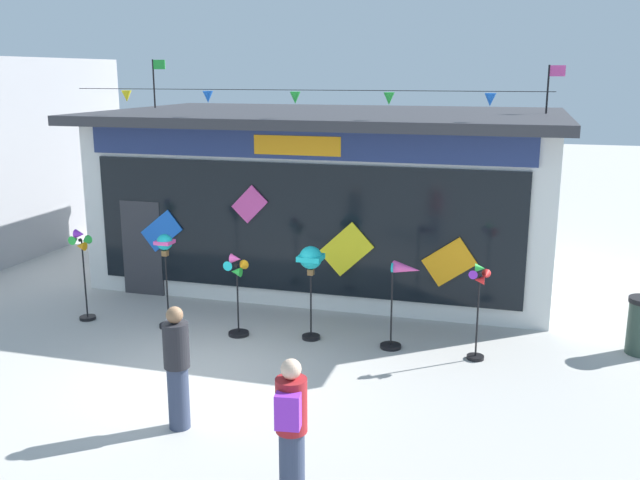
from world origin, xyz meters
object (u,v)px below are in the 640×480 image
(wind_spinner_left, at_px, (166,260))
(person_near_camera, at_px, (177,367))
(wind_spinner_right, at_px, (402,290))
(wind_spinner_center_left, at_px, (237,285))
(wind_spinner_far_right, at_px, (478,299))
(wind_spinner_far_left, at_px, (82,258))
(kite_shop_building, at_px, (335,193))
(wind_spinner_center_right, at_px, (311,264))
(person_mid_plaza, at_px, (291,429))

(wind_spinner_left, distance_m, person_near_camera, 3.92)
(wind_spinner_left, distance_m, wind_spinner_right, 4.29)
(wind_spinner_center_left, distance_m, wind_spinner_far_right, 4.15)
(wind_spinner_far_left, bearing_deg, wind_spinner_left, 2.75)
(person_near_camera, bearing_deg, kite_shop_building, 168.15)
(wind_spinner_center_right, bearing_deg, kite_shop_building, 99.47)
(wind_spinner_far_right, relative_size, person_near_camera, 0.97)
(wind_spinner_far_left, xyz_separation_m, wind_spinner_far_right, (7.24, 0.09, -0.16))
(wind_spinner_right, height_order, person_mid_plaza, person_mid_plaza)
(wind_spinner_center_left, height_order, wind_spinner_right, wind_spinner_right)
(wind_spinner_far_left, relative_size, wind_spinner_center_right, 1.05)
(wind_spinner_far_left, bearing_deg, wind_spinner_center_right, 3.17)
(wind_spinner_far_right, bearing_deg, wind_spinner_left, -179.89)
(wind_spinner_far_right, bearing_deg, kite_shop_building, 128.93)
(wind_spinner_far_left, distance_m, wind_spinner_center_left, 3.10)
(kite_shop_building, height_order, wind_spinner_far_right, kite_shop_building)
(kite_shop_building, xyz_separation_m, person_near_camera, (-0.04, -7.80, -1.04))
(person_near_camera, xyz_separation_m, person_mid_plaza, (1.96, -1.21, 0.03))
(wind_spinner_far_left, xyz_separation_m, wind_spinner_center_right, (4.38, 0.24, 0.15))
(wind_spinner_center_left, height_order, wind_spinner_center_right, wind_spinner_center_right)
(kite_shop_building, relative_size, wind_spinner_center_left, 6.58)
(wind_spinner_center_left, bearing_deg, person_mid_plaza, -61.01)
(wind_spinner_right, distance_m, person_near_camera, 4.22)
(kite_shop_building, distance_m, wind_spinner_far_left, 5.85)
(wind_spinner_left, bearing_deg, person_mid_plaza, -49.55)
(wind_spinner_center_right, xyz_separation_m, wind_spinner_right, (1.59, -0.03, -0.32))
(kite_shop_building, relative_size, wind_spinner_far_right, 6.08)
(wind_spinner_left, distance_m, wind_spinner_far_right, 5.55)
(wind_spinner_far_left, height_order, wind_spinner_center_left, wind_spinner_far_left)
(wind_spinner_left, distance_m, person_mid_plaza, 6.03)
(wind_spinner_far_right, distance_m, person_mid_plaza, 4.88)
(wind_spinner_center_left, distance_m, wind_spinner_right, 2.89)
(kite_shop_building, bearing_deg, wind_spinner_far_left, -129.15)
(wind_spinner_far_left, bearing_deg, person_mid_plaza, -38.81)
(wind_spinner_center_left, xyz_separation_m, person_near_camera, (0.55, -3.32, -0.09))
(wind_spinner_left, xyz_separation_m, person_near_camera, (1.94, -3.37, -0.43))
(wind_spinner_right, relative_size, person_mid_plaza, 0.91)
(person_near_camera, bearing_deg, wind_spinner_center_left, 177.77)
(wind_spinner_far_right, bearing_deg, person_near_camera, -136.81)
(wind_spinner_left, bearing_deg, wind_spinner_right, 1.72)
(wind_spinner_left, relative_size, person_near_camera, 1.05)
(wind_spinner_center_left, xyz_separation_m, wind_spinner_far_right, (4.15, 0.07, 0.10))
(wind_spinner_center_right, bearing_deg, person_mid_plaza, -75.67)
(wind_spinner_left, height_order, person_near_camera, wind_spinner_left)
(wind_spinner_far_left, height_order, wind_spinner_far_right, wind_spinner_far_left)
(wind_spinner_center_right, relative_size, wind_spinner_right, 1.10)
(wind_spinner_center_left, distance_m, person_near_camera, 3.36)
(wind_spinner_center_left, relative_size, person_near_camera, 0.90)
(kite_shop_building, relative_size, wind_spinner_far_left, 5.64)
(wind_spinner_center_right, bearing_deg, wind_spinner_far_right, -3.04)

